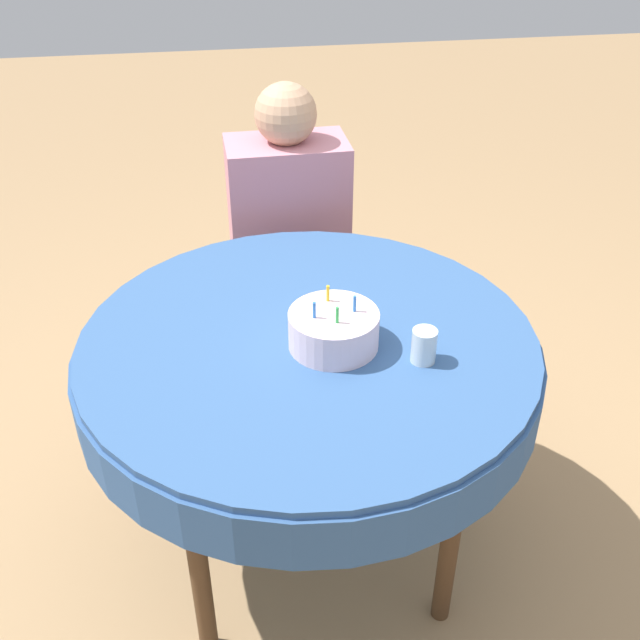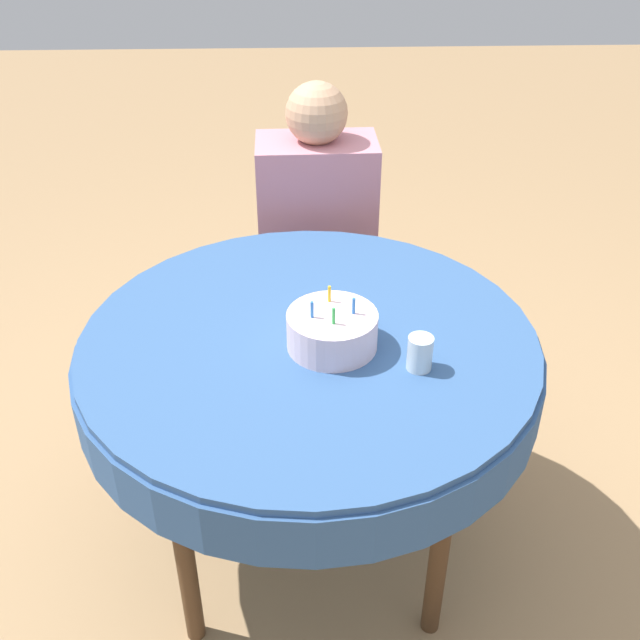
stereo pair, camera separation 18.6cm
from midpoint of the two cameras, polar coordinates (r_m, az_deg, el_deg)
The scene contains 6 objects.
ground_plane at distance 2.42m, azimuth 1.57°, elevation -16.26°, with size 12.00×12.00×0.00m, color #A37F56.
dining_table at distance 1.95m, azimuth 1.87°, elevation -3.43°, with size 1.19×1.19×0.76m.
chair at distance 2.80m, azimuth 1.60°, elevation 4.56°, with size 0.40×0.40×0.91m.
person at distance 2.62m, azimuth 1.82°, elevation 7.73°, with size 0.41×0.34×1.17m.
birthday_cake at distance 1.84m, azimuth 3.82°, elevation -0.89°, with size 0.22×0.22×0.14m.
drinking_glass at distance 1.79m, azimuth 10.58°, elevation -2.59°, with size 0.06×0.06×0.09m.
Camera 2 is at (-0.03, -1.56, 1.86)m, focal length 42.00 mm.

